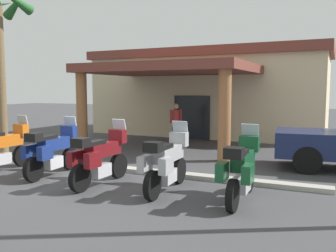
# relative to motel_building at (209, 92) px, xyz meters

# --- Properties ---
(ground_plane) EXTENTS (80.00, 80.00, 0.00)m
(ground_plane) POSITION_rel_motel_building_xyz_m (-0.08, -10.72, -2.27)
(ground_plane) COLOR #424244
(motel_building) EXTENTS (12.40, 10.83, 4.43)m
(motel_building) POSITION_rel_motel_building_xyz_m (0.00, 0.00, 0.00)
(motel_building) COLOR beige
(motel_building) RESTS_ON ground_plane
(motorcycle_orange) EXTENTS (0.73, 2.21, 1.61)m
(motorcycle_orange) POSITION_rel_motel_building_xyz_m (-2.96, -11.18, -1.57)
(motorcycle_orange) COLOR black
(motorcycle_orange) RESTS_ON ground_plane
(motorcycle_blue) EXTENTS (0.72, 2.21, 1.61)m
(motorcycle_blue) POSITION_rel_motel_building_xyz_m (-1.18, -10.99, -1.57)
(motorcycle_blue) COLOR black
(motorcycle_blue) RESTS_ON ground_plane
(motorcycle_maroon) EXTENTS (0.73, 2.21, 1.61)m
(motorcycle_maroon) POSITION_rel_motel_building_xyz_m (0.60, -11.28, -1.57)
(motorcycle_maroon) COLOR black
(motorcycle_maroon) RESTS_ON ground_plane
(motorcycle_silver) EXTENTS (0.70, 2.21, 1.61)m
(motorcycle_silver) POSITION_rel_motel_building_xyz_m (2.38, -11.16, -1.57)
(motorcycle_silver) COLOR black
(motorcycle_silver) RESTS_ON ground_plane
(motorcycle_green) EXTENTS (0.71, 2.21, 1.61)m
(motorcycle_green) POSITION_rel_motel_building_xyz_m (4.16, -11.21, -1.57)
(motorcycle_green) COLOR black
(motorcycle_green) RESTS_ON ground_plane
(pedestrian) EXTENTS (0.44, 0.35, 1.78)m
(pedestrian) POSITION_rel_motel_building_xyz_m (-0.16, -4.32, -1.23)
(pedestrian) COLOR black
(pedestrian) RESTS_ON ground_plane
(curb_strip) EXTENTS (10.90, 0.36, 0.12)m
(curb_strip) POSITION_rel_motel_building_xyz_m (0.60, -9.73, -2.21)
(curb_strip) COLOR #ADA89E
(curb_strip) RESTS_ON ground_plane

